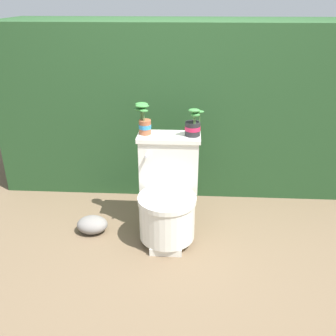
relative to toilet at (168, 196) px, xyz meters
The scene contains 6 objects.
ground_plane 0.35m from the toilet, 71.68° to the right, with size 12.00×12.00×0.00m, color brown.
hedge_backdrop 1.11m from the toilet, 87.71° to the left, with size 3.08×0.85×1.45m.
toilet is the anchor object (origin of this frame).
potted_plant_left 0.56m from the toilet, 138.68° to the left, with size 0.12×0.09×0.22m.
potted_plant_midleft 0.52m from the toilet, 39.43° to the left, with size 0.13×0.12×0.20m.
garden_stone 0.63m from the toilet, behind, with size 0.23×0.18×0.13m.
Camera 1 is at (0.10, -2.21, 1.63)m, focal length 40.00 mm.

